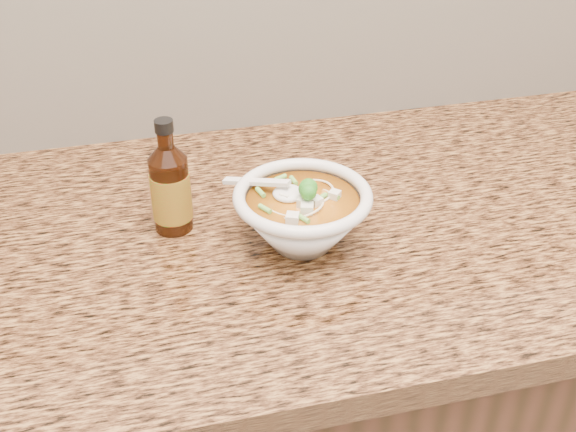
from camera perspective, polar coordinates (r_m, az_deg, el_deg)
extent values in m
cube|color=black|center=(1.37, 2.95, -16.40)|extent=(4.00, 0.65, 0.86)
cube|color=olive|center=(1.07, 3.64, -0.73)|extent=(4.00, 0.68, 0.04)
cylinder|color=silver|center=(0.99, 1.12, -1.96)|extent=(0.08, 0.08, 0.01)
torus|color=silver|center=(0.95, 1.17, 1.60)|extent=(0.19, 0.19, 0.02)
torus|color=beige|center=(0.97, 1.71, 1.87)|extent=(0.09, 0.09, 0.00)
torus|color=beige|center=(0.94, 1.07, 0.78)|extent=(0.11, 0.11, 0.00)
torus|color=beige|center=(0.94, 0.77, 0.71)|extent=(0.13, 0.13, 0.00)
torus|color=beige|center=(0.94, 0.46, 0.48)|extent=(0.09, 0.09, 0.00)
torus|color=beige|center=(0.95, 0.98, 0.78)|extent=(0.07, 0.07, 0.00)
torus|color=beige|center=(0.95, 1.10, 0.73)|extent=(0.06, 0.06, 0.00)
torus|color=beige|center=(0.96, 0.68, 0.83)|extent=(0.10, 0.10, 0.00)
torus|color=beige|center=(0.95, 0.31, 0.37)|extent=(0.08, 0.08, 0.00)
torus|color=beige|center=(0.96, 0.78, 0.63)|extent=(0.12, 0.12, 0.00)
cube|color=silver|center=(0.96, 1.73, 1.84)|extent=(0.02, 0.02, 0.01)
cube|color=silver|center=(0.95, -0.91, 1.36)|extent=(0.02, 0.02, 0.01)
cube|color=silver|center=(0.96, -0.16, 2.04)|extent=(0.02, 0.02, 0.02)
cube|color=silver|center=(0.95, -0.26, 1.60)|extent=(0.02, 0.02, 0.02)
cube|color=silver|center=(0.92, -1.39, 0.37)|extent=(0.02, 0.02, 0.02)
cube|color=silver|center=(0.96, 1.92, 1.83)|extent=(0.02, 0.02, 0.01)
ellipsoid|color=#196014|center=(0.94, 1.61, 1.93)|extent=(0.03, 0.03, 0.03)
cylinder|color=#71BF49|center=(0.96, 4.59, 1.73)|extent=(0.01, 0.02, 0.01)
cylinder|color=#71BF49|center=(0.97, 4.27, 2.28)|extent=(0.02, 0.01, 0.01)
cylinder|color=#71BF49|center=(0.97, 1.99, 2.26)|extent=(0.01, 0.02, 0.01)
cylinder|color=#71BF49|center=(0.97, 3.17, 2.33)|extent=(0.02, 0.02, 0.01)
cylinder|color=#71BF49|center=(0.99, 0.25, 2.81)|extent=(0.02, 0.02, 0.01)
cylinder|color=#71BF49|center=(0.94, -1.87, 1.20)|extent=(0.02, 0.02, 0.01)
cylinder|color=#71BF49|center=(0.99, 1.83, 2.88)|extent=(0.02, 0.02, 0.01)
ellipsoid|color=silver|center=(0.96, 0.02, 1.79)|extent=(0.04, 0.04, 0.02)
cube|color=silver|center=(0.97, -2.53, 2.71)|extent=(0.09, 0.07, 0.03)
cylinder|color=#361607|center=(1.01, -9.22, 1.72)|extent=(0.07, 0.07, 0.11)
cylinder|color=#361607|center=(0.96, -9.68, 6.00)|extent=(0.03, 0.03, 0.02)
cylinder|color=black|center=(0.96, -9.79, 7.03)|extent=(0.03, 0.03, 0.02)
cylinder|color=red|center=(1.01, -9.21, 1.62)|extent=(0.07, 0.07, 0.07)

